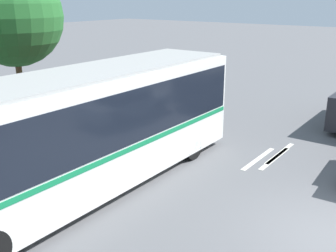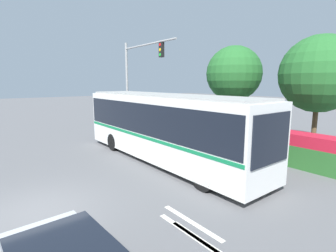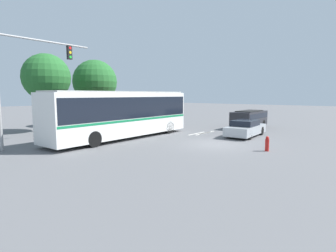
{
  "view_description": "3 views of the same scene",
  "coord_description": "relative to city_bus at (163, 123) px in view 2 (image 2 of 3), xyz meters",
  "views": [
    {
      "loc": [
        -8.65,
        -1.63,
        5.31
      ],
      "look_at": [
        0.66,
        5.31,
        1.53
      ],
      "focal_mm": 42.48,
      "sensor_mm": 36.0,
      "label": 1
    },
    {
      "loc": [
        8.35,
        -1.27,
        3.97
      ],
      "look_at": [
        -0.74,
        5.76,
        2.04
      ],
      "focal_mm": 27.35,
      "sensor_mm": 36.0,
      "label": 2
    },
    {
      "loc": [
        -15.31,
        -8.33,
        3.21
      ],
      "look_at": [
        -0.82,
        3.15,
        1.03
      ],
      "focal_mm": 28.76,
      "sensor_mm": 36.0,
      "label": 3
    }
  ],
  "objects": [
    {
      "name": "lane_stripe_far",
      "position": [
        5.37,
        -2.97,
        -1.94
      ],
      "size": [
        2.4,
        0.16,
        0.01
      ],
      "primitive_type": "cube",
      "color": "silver",
      "rests_on": "ground"
    },
    {
      "name": "lane_stripe_near",
      "position": [
        5.73,
        -3.41,
        -1.94
      ],
      "size": [
        2.4,
        0.16,
        0.01
      ],
      "primitive_type": "cube",
      "color": "silver",
      "rests_on": "ground"
    },
    {
      "name": "traffic_light_pole",
      "position": [
        -5.96,
        2.04,
        2.64
      ],
      "size": [
        6.03,
        0.24,
        6.95
      ],
      "color": "gray",
      "rests_on": "ground"
    },
    {
      "name": "city_bus",
      "position": [
        0.0,
        0.0,
        0.0
      ],
      "size": [
        11.93,
        2.64,
        3.43
      ],
      "rotation": [
        0.0,
        0.0,
        0.01
      ],
      "color": "silver",
      "rests_on": "ground"
    },
    {
      "name": "flowering_hedge",
      "position": [
        3.83,
        4.68,
        -1.16
      ],
      "size": [
        6.48,
        1.2,
        1.61
      ],
      "color": "#286028",
      "rests_on": "ground"
    },
    {
      "name": "ground_plane",
      "position": [
        2.0,
        -6.41,
        -1.95
      ],
      "size": [
        140.0,
        140.0,
        0.0
      ],
      "primitive_type": "plane",
      "color": "#5B5B5E"
    },
    {
      "name": "lane_stripe_mid",
      "position": [
        6.29,
        -3.37,
        -1.94
      ],
      "size": [
        2.4,
        0.16,
        0.01
      ],
      "primitive_type": "cube",
      "color": "silver",
      "rests_on": "ground"
    },
    {
      "name": "street_tree_left",
      "position": [
        -1.65,
        7.63,
        2.68
      ],
      "size": [
        3.96,
        3.96,
        6.62
      ],
      "color": "brown",
      "rests_on": "ground"
    },
    {
      "name": "street_tree_centre",
      "position": [
        3.83,
        8.37,
        2.53
      ],
      "size": [
        4.43,
        4.43,
        6.7
      ],
      "color": "brown",
      "rests_on": "ground"
    }
  ]
}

